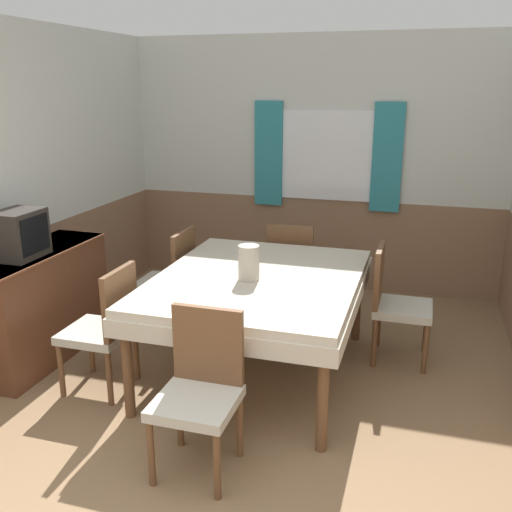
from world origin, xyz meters
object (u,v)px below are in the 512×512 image
Objects in this scene: chair_head_window at (293,267)px; chair_right_far at (394,300)px; tv at (19,234)px; dining_table at (258,289)px; chair_left_far at (171,277)px; sideboard at (40,304)px; chair_head_near at (200,386)px; chair_left_near at (105,325)px; vase at (249,263)px.

chair_head_window and chair_right_far have the same top height.
tv is at bearing -70.75° from chair_right_far.
dining_table is 1.11m from chair_left_far.
chair_left_far is at bearing 150.46° from dining_table.
sideboard is (-0.77, -0.76, -0.04)m from chair_left_far.
chair_right_far is at bearing 19.25° from tv.
chair_head_near is at bearing -150.29° from chair_left_far.
tv is (-1.71, -1.52, 0.57)m from chair_head_window.
sideboard is (-1.73, 0.91, -0.04)m from chair_head_near.
chair_head_near is at bearing -121.76° from chair_left_near.
dining_table is 1.14m from chair_head_near.
tv reaches higher than chair_left_far.
chair_head_window is 1.29m from vase.
chair_head_window reaches higher than dining_table.
chair_head_window is at bearing 38.11° from sideboard.
chair_head_window is (-0.00, 2.26, 0.00)m from chair_head_near.
chair_right_far is (1.91, 0.00, 0.00)m from chair_left_far.
vase is at bearing -124.74° from chair_left_far.
chair_head_window is at bearing -90.00° from chair_head_near.
dining_table is 1.79m from tv.
chair_right_far is (0.95, -0.59, 0.00)m from chair_head_window.
chair_head_near is 1.95m from tv.
sideboard is (-1.73, -0.22, -0.23)m from dining_table.
chair_left_far and chair_left_near have the same top height.
dining_table is at bearing 67.54° from vase.
chair_head_near is 2.26m from chair_head_window.
dining_table is at bearing 7.39° from sideboard.
sideboard is at bearing -175.60° from vase.
dining_table is at bearing -60.46° from chair_right_far.
chair_left_near reaches higher than sideboard.
chair_head_window is 2.51× the size of tv.
chair_left_near is at bearing -153.98° from vase.
tv is (-0.75, 0.15, 0.57)m from chair_left_near.
chair_left_far is at bearing -148.24° from chair_head_window.
dining_table is 1.98× the size of chair_left_near.
chair_left_far is at bearing 50.90° from tv.
chair_right_far is at bearing -90.00° from chair_left_far.
chair_left_near and chair_right_far have the same top height.
chair_head_near is 1.11m from vase.
dining_table is at bearing -60.46° from chair_left_near.
vase is at bearing -63.98° from chair_left_near.
chair_head_near is 1.00× the size of chair_right_far.
tv reaches higher than sideboard.
chair_left_near is at bearing -60.46° from chair_right_far.
chair_left_near is (-0.95, -0.54, -0.18)m from dining_table.
sideboard is 0.63m from tv.
sideboard is (-1.73, -1.35, -0.04)m from chair_head_window.
chair_head_near and chair_left_near have the same top height.
tv is (-2.66, -0.93, 0.57)m from chair_right_far.
chair_left_far reaches higher than dining_table.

